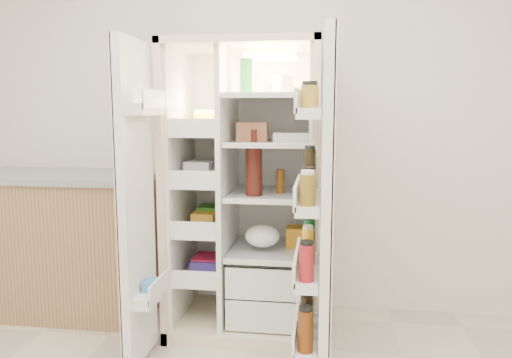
# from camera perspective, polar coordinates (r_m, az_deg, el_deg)

# --- Properties ---
(wall_back) EXTENTS (4.00, 0.02, 2.70)m
(wall_back) POSITION_cam_1_polar(r_m,az_deg,el_deg) (3.39, 0.89, 7.29)
(wall_back) COLOR white
(wall_back) RESTS_ON floor
(refrigerator) EXTENTS (0.92, 0.70, 1.80)m
(refrigerator) POSITION_cam_1_polar(r_m,az_deg,el_deg) (3.12, -0.77, -3.96)
(refrigerator) COLOR beige
(refrigerator) RESTS_ON floor
(freezer_door) EXTENTS (0.15, 0.40, 1.72)m
(freezer_door) POSITION_cam_1_polar(r_m,az_deg,el_deg) (2.66, -13.85, -3.08)
(freezer_door) COLOR white
(freezer_door) RESTS_ON floor
(fridge_door) EXTENTS (0.17, 0.58, 1.72)m
(fridge_door) POSITION_cam_1_polar(r_m,az_deg,el_deg) (2.38, 7.81, -4.59)
(fridge_door) COLOR white
(fridge_door) RESTS_ON floor
(kitchen_counter) EXTENTS (1.34, 0.71, 0.97)m
(kitchen_counter) POSITION_cam_1_polar(r_m,az_deg,el_deg) (3.68, -21.65, -6.77)
(kitchen_counter) COLOR #A87A54
(kitchen_counter) RESTS_ON floor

